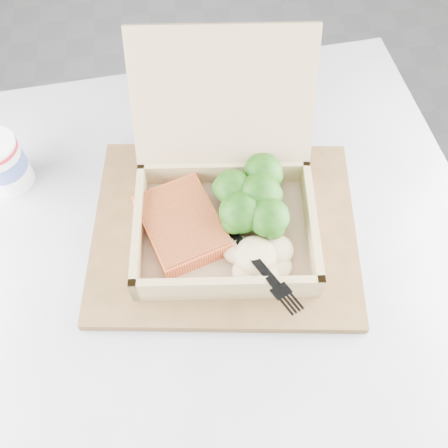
{
  "coord_description": "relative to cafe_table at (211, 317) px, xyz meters",
  "views": [
    {
      "loc": [
        -0.14,
        -0.03,
        1.34
      ],
      "look_at": [
        -0.1,
        0.29,
        0.77
      ],
      "focal_mm": 40.0,
      "sensor_mm": 36.0,
      "label": 1
    }
  ],
  "objects": [
    {
      "name": "plastic_fork",
      "position": [
        0.05,
        0.0,
        0.24
      ],
      "size": [
        0.07,
        0.14,
        0.03
      ],
      "rotation": [
        0.0,
        0.0,
        3.55
      ],
      "color": "black",
      "rests_on": "mashed_potatoes"
    },
    {
      "name": "cafe_table",
      "position": [
        0.0,
        0.0,
        0.0
      ],
      "size": [
        0.84,
        0.84,
        0.73
      ],
      "rotation": [
        0.0,
        0.0,
        0.07
      ],
      "color": "black",
      "rests_on": "floor"
    },
    {
      "name": "serving_tray",
      "position": [
        0.03,
        0.05,
        0.19
      ],
      "size": [
        0.4,
        0.34,
        0.02
      ],
      "primitive_type": "cube",
      "rotation": [
        0.0,
        0.0,
        -0.14
      ],
      "color": "brown",
      "rests_on": "cafe_table"
    },
    {
      "name": "takeout_container",
      "position": [
        0.03,
        0.09,
        0.25
      ],
      "size": [
        0.27,
        0.3,
        0.21
      ],
      "rotation": [
        0.0,
        0.0,
        -0.11
      ],
      "color": "#9F815F",
      "rests_on": "serving_tray"
    },
    {
      "name": "salmon_fillet",
      "position": [
        -0.03,
        0.05,
        0.23
      ],
      "size": [
        0.13,
        0.15,
        0.03
      ],
      "primitive_type": "cube",
      "rotation": [
        0.0,
        0.0,
        0.31
      ],
      "color": "orange",
      "rests_on": "takeout_container"
    },
    {
      "name": "broccoli_pile",
      "position": [
        0.08,
        0.07,
        0.24
      ],
      "size": [
        0.13,
        0.13,
        0.05
      ],
      "primitive_type": null,
      "color": "#306B17",
      "rests_on": "takeout_container"
    },
    {
      "name": "receipt",
      "position": [
        0.06,
        0.26,
        0.19
      ],
      "size": [
        0.11,
        0.15,
        0.0
      ],
      "primitive_type": "cube",
      "rotation": [
        0.0,
        0.0,
        -0.31
      ],
      "color": "silver",
      "rests_on": "cafe_table"
    },
    {
      "name": "mashed_potatoes",
      "position": [
        0.06,
        -0.01,
        0.23
      ],
      "size": [
        0.09,
        0.08,
        0.03
      ],
      "primitive_type": "ellipsoid",
      "color": "#CBB383",
      "rests_on": "takeout_container"
    },
    {
      "name": "paper_cup",
      "position": [
        -0.27,
        0.19,
        0.23
      ],
      "size": [
        0.07,
        0.07,
        0.09
      ],
      "color": "white",
      "rests_on": "cafe_table"
    }
  ]
}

